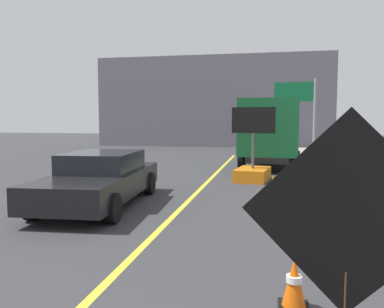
# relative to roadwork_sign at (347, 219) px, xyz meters

# --- Properties ---
(lane_center_stripe) EXTENTS (0.14, 36.00, 0.01)m
(lane_center_stripe) POSITION_rel_roadwork_sign_xyz_m (-2.77, 3.31, -1.47)
(lane_center_stripe) COLOR yellow
(lane_center_stripe) RESTS_ON ground
(roadwork_sign) EXTENTS (1.63, 0.13, 2.33)m
(roadwork_sign) POSITION_rel_roadwork_sign_xyz_m (0.00, 0.00, 0.00)
(roadwork_sign) COLOR #593819
(roadwork_sign) RESTS_ON ground
(arrow_board_trailer) EXTENTS (1.59, 1.94, 2.70)m
(arrow_board_trailer) POSITION_rel_roadwork_sign_xyz_m (-1.19, 11.27, -0.99)
(arrow_board_trailer) COLOR orange
(arrow_board_trailer) RESTS_ON ground
(box_truck) EXTENTS (2.97, 7.73, 3.13)m
(box_truck) POSITION_rel_roadwork_sign_xyz_m (-0.51, 16.40, 0.26)
(box_truck) COLOR black
(box_truck) RESTS_ON ground
(pickup_car) EXTENTS (2.34, 5.17, 1.38)m
(pickup_car) POSITION_rel_roadwork_sign_xyz_m (-4.94, 6.30, -0.77)
(pickup_car) COLOR black
(pickup_car) RESTS_ON ground
(highway_guide_sign) EXTENTS (2.78, 0.39, 5.00)m
(highway_guide_sign) POSITION_rel_roadwork_sign_xyz_m (1.59, 24.34, 1.95)
(highway_guide_sign) COLOR gray
(highway_guide_sign) RESTS_ON ground
(far_building_block) EXTENTS (19.69, 9.34, 7.54)m
(far_building_block) POSITION_rel_roadwork_sign_xyz_m (-5.39, 33.29, 2.30)
(far_building_block) COLOR slate
(far_building_block) RESTS_ON ground
(traffic_cone_near_sign) EXTENTS (0.36, 0.36, 0.62)m
(traffic_cone_near_sign) POSITION_rel_roadwork_sign_xyz_m (-0.29, 1.47, -1.17)
(traffic_cone_near_sign) COLOR black
(traffic_cone_near_sign) RESTS_ON ground
(traffic_cone_mid_lane) EXTENTS (0.36, 0.36, 0.71)m
(traffic_cone_mid_lane) POSITION_rel_roadwork_sign_xyz_m (-0.49, 4.77, -1.12)
(traffic_cone_mid_lane) COLOR black
(traffic_cone_mid_lane) RESTS_ON ground
(traffic_cone_far_lane) EXTENTS (0.36, 0.36, 0.69)m
(traffic_cone_far_lane) POSITION_rel_roadwork_sign_xyz_m (-0.48, 8.04, -1.13)
(traffic_cone_far_lane) COLOR black
(traffic_cone_far_lane) RESTS_ON ground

